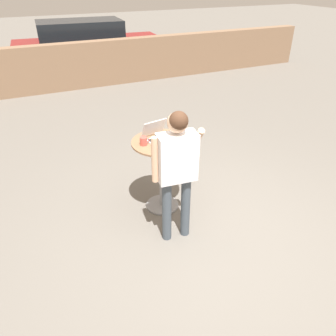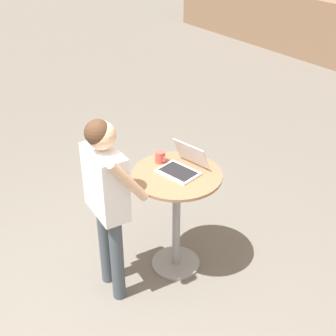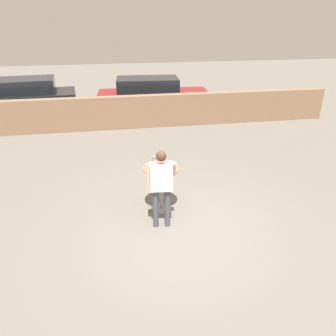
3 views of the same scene
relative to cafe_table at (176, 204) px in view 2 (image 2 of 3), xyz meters
The scene contains 5 objects.
ground_plane 1.09m from the cafe_table, 74.31° to the right, with size 50.00×50.00×0.00m, color slate.
cafe_table is the anchor object (origin of this frame).
laptop 0.37m from the cafe_table, 98.32° to the left, with size 0.38×0.38×0.22m.
coffee_mug 0.43m from the cafe_table, behind, with size 0.12×0.09×0.10m.
standing_person 0.71m from the cafe_table, 98.87° to the right, with size 0.58×0.34×1.62m.
Camera 2 is at (2.34, -1.20, 3.02)m, focal length 50.00 mm.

